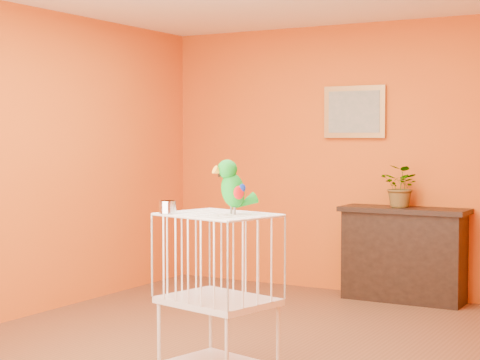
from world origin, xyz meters
The scene contains 8 objects.
ground centered at (0.00, 0.00, 0.00)m, with size 4.50×4.50×0.00m, color brown.
room_shell centered at (0.00, 0.00, 1.58)m, with size 4.50×4.50×4.50m.
console_cabinet centered at (0.56, 2.04, 0.43)m, with size 1.16×0.42×0.86m.
potted_plant centered at (0.53, 2.02, 1.01)m, with size 0.35×0.39×0.30m, color #26722D.
framed_picture centered at (0.00, 2.22, 1.75)m, with size 0.62×0.04×0.50m.
birdcage centered at (0.28, -0.80, 0.53)m, with size 0.77×0.65×1.02m.
feed_cup centered at (0.00, -0.95, 1.07)m, with size 0.11×0.11×0.08m, color silver.
parrot centered at (0.37, -0.76, 1.20)m, with size 0.24×0.28×0.34m.
Camera 1 is at (2.84, -5.05, 1.50)m, focal length 60.00 mm.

